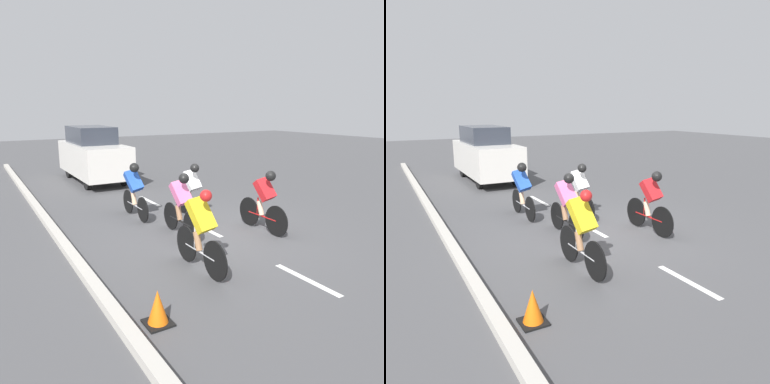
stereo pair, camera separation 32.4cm
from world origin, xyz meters
TOP-DOWN VIEW (x-y plane):
  - ground_plane at (0.00, 0.00)m, footprint 60.00×60.00m
  - lane_stripe_near at (0.00, 2.93)m, footprint 0.12×1.40m
  - lane_stripe_mid at (0.00, -0.27)m, footprint 0.12×1.40m
  - lane_stripe_far at (0.00, -3.47)m, footprint 0.12×1.40m
  - curb at (3.20, -0.27)m, footprint 0.20×26.54m
  - cyclist_yellow at (1.38, 1.74)m, footprint 0.41×1.65m
  - cyclist_red at (-1.07, 0.60)m, footprint 0.40×1.66m
  - cyclist_white at (-0.20, -1.23)m, footprint 0.40×1.62m
  - cyclist_blue at (1.11, -1.94)m, footprint 0.43×1.66m
  - cyclist_pink at (0.75, -0.10)m, footprint 0.40×1.61m
  - support_car at (0.52, -7.58)m, footprint 1.70×4.50m
  - traffic_cone at (2.75, 2.84)m, footprint 0.36×0.36m

SIDE VIEW (x-z plane):
  - ground_plane at x=0.00m, z-range 0.00..0.00m
  - lane_stripe_near at x=0.00m, z-range 0.00..0.01m
  - lane_stripe_mid at x=0.00m, z-range 0.00..0.01m
  - lane_stripe_far at x=0.00m, z-range 0.00..0.01m
  - curb at x=3.20m, z-range 0.00..0.14m
  - traffic_cone at x=2.75m, z-range -0.01..0.48m
  - cyclist_red at x=-1.07m, z-range 0.04..1.53m
  - cyclist_white at x=-0.20m, z-range 0.05..1.53m
  - cyclist_pink at x=0.75m, z-range 0.05..1.54m
  - cyclist_yellow at x=1.38m, z-range 0.03..1.57m
  - cyclist_blue at x=1.11m, z-range 0.06..1.57m
  - support_car at x=0.52m, z-range 0.00..2.15m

